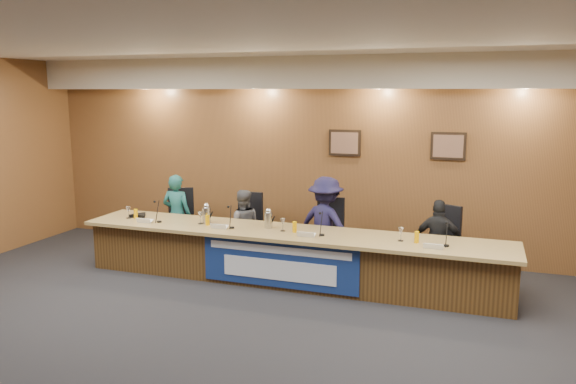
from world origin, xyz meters
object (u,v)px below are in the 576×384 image
(dais_body, at_px, (289,258))
(panelist_b, at_px, (243,226))
(office_chair_d, at_px, (438,248))
(carafe_left, at_px, (207,215))
(speakerphone, at_px, (140,216))
(office_chair_b, at_px, (245,231))
(panelist_a, at_px, (177,215))
(panelist_c, at_px, (326,225))
(panelist_d, at_px, (438,242))
(banner, at_px, (279,264))
(carafe_mid, at_px, (268,220))
(office_chair_a, at_px, (181,225))
(office_chair_c, at_px, (327,238))

(dais_body, height_order, panelist_b, panelist_b)
(dais_body, distance_m, office_chair_d, 2.12)
(carafe_left, bearing_deg, speakerphone, 178.77)
(panelist_b, distance_m, office_chair_d, 2.98)
(speakerphone, bearing_deg, office_chair_b, 25.72)
(panelist_a, relative_size, panelist_c, 0.94)
(panelist_c, bearing_deg, panelist_d, -162.72)
(banner, xyz_separation_m, panelist_d, (1.99, 1.04, 0.22))
(dais_body, bearing_deg, carafe_mid, 175.76)
(panelist_a, distance_m, office_chair_a, 0.22)
(office_chair_b, bearing_deg, office_chair_a, -179.95)
(panelist_a, xyz_separation_m, panelist_b, (1.17, 0.00, -0.09))
(panelist_c, relative_size, panelist_d, 1.20)
(banner, xyz_separation_m, panelist_b, (-0.99, 1.04, 0.20))
(panelist_b, xyz_separation_m, office_chair_d, (2.97, 0.10, -0.10))
(panelist_b, distance_m, panelist_d, 2.97)
(panelist_b, distance_m, panelist_c, 1.35)
(office_chair_b, relative_size, office_chair_c, 1.00)
(dais_body, distance_m, carafe_mid, 0.61)
(dais_body, xyz_separation_m, panelist_a, (-2.15, 0.63, 0.32))
(panelist_a, relative_size, carafe_mid, 5.89)
(dais_body, height_order, carafe_left, carafe_left)
(banner, xyz_separation_m, panelist_a, (-2.15, 1.04, 0.29))
(dais_body, xyz_separation_m, carafe_left, (-1.28, -0.00, 0.52))
(banner, bearing_deg, office_chair_d, 29.86)
(dais_body, distance_m, panelist_d, 2.10)
(panelist_c, relative_size, carafe_left, 6.03)
(office_chair_d, bearing_deg, office_chair_c, -155.14)
(carafe_left, bearing_deg, carafe_mid, 1.68)
(panelist_b, xyz_separation_m, office_chair_c, (1.34, 0.10, -0.10))
(dais_body, distance_m, office_chair_b, 1.23)
(panelist_a, xyz_separation_m, carafe_left, (0.87, -0.63, 0.20))
(panelist_b, xyz_separation_m, speakerphone, (-1.46, -0.60, 0.19))
(panelist_b, relative_size, office_chair_a, 2.42)
(panelist_c, relative_size, speakerphone, 4.48)
(banner, bearing_deg, panelist_d, 27.65)
(carafe_left, bearing_deg, panelist_c, 21.02)
(panelist_d, height_order, carafe_mid, panelist_d)
(banner, height_order, carafe_left, carafe_left)
(panelist_a, xyz_separation_m, panelist_d, (4.14, 0.00, -0.07))
(panelist_d, xyz_separation_m, office_chair_a, (-4.14, 0.10, -0.12))
(banner, distance_m, panelist_a, 2.41)
(office_chair_c, distance_m, speakerphone, 2.91)
(dais_body, xyz_separation_m, panelist_b, (-0.99, 0.63, 0.23))
(carafe_left, bearing_deg, panelist_d, 10.92)
(office_chair_a, xyz_separation_m, office_chair_c, (2.51, 0.00, 0.00))
(banner, relative_size, panelist_a, 1.63)
(panelist_a, height_order, office_chair_b, panelist_a)
(panelist_b, distance_m, office_chair_c, 1.35)
(speakerphone, bearing_deg, office_chair_c, 14.09)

